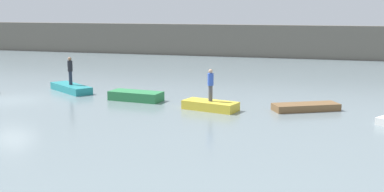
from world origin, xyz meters
TOP-DOWN VIEW (x-y plane):
  - ground_plane at (0.00, 0.00)m, footprint 120.00×120.00m
  - embankment_wall at (0.00, 29.56)m, footprint 80.00×1.20m
  - rowboat_teal at (1.92, 3.68)m, footprint 3.83×3.14m
  - rowboat_green at (7.20, 2.03)m, footprint 3.26×1.60m
  - rowboat_yellow at (12.11, 0.65)m, footprint 3.16×1.90m
  - rowboat_brown at (17.06, 1.97)m, footprint 3.67×2.69m
  - person_blue_shirt at (12.11, 0.65)m, footprint 0.32×0.32m
  - person_dark_shirt at (1.92, 3.68)m, footprint 0.32×0.32m

SIDE VIEW (x-z plane):
  - ground_plane at x=0.00m, z-range 0.00..0.00m
  - rowboat_brown at x=17.06m, z-range 0.00..0.37m
  - rowboat_teal at x=1.92m, z-range 0.00..0.46m
  - rowboat_yellow at x=12.11m, z-range 0.00..0.48m
  - rowboat_green at x=7.20m, z-range 0.00..0.55m
  - person_blue_shirt at x=12.11m, z-range 0.58..2.31m
  - person_dark_shirt at x=1.92m, z-range 0.56..2.38m
  - embankment_wall at x=0.00m, z-range 0.00..3.54m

